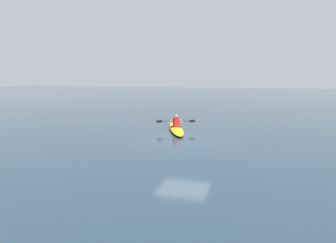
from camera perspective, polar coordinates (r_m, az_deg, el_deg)
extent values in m
plane|color=#233847|center=(15.32, 2.86, -3.48)|extent=(160.00, 160.00, 0.00)
ellipsoid|color=#EAB214|center=(18.01, 1.50, -1.33)|extent=(2.39, 4.71, 0.25)
torus|color=black|center=(18.06, 1.48, -0.97)|extent=(0.81, 0.81, 0.04)
cylinder|color=black|center=(19.41, 1.12, -0.30)|extent=(0.18, 0.18, 0.02)
cylinder|color=red|center=(17.94, 1.51, -0.17)|extent=(0.38, 0.38, 0.49)
sphere|color=#936B4C|center=(17.89, 1.51, 0.96)|extent=(0.21, 0.21, 0.21)
cylinder|color=black|center=(18.13, 1.45, 0.07)|extent=(1.81, 0.73, 0.03)
ellipsoid|color=black|center=(18.07, -1.60, 0.04)|extent=(0.39, 0.18, 0.17)
ellipsoid|color=black|center=(18.24, 4.47, 0.10)|extent=(0.39, 0.18, 0.17)
cylinder|color=#936B4C|center=(17.99, 0.57, 0.04)|extent=(0.25, 0.26, 0.34)
cylinder|color=#936B4C|center=(18.04, 2.40, 0.05)|extent=(0.31, 0.16, 0.34)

